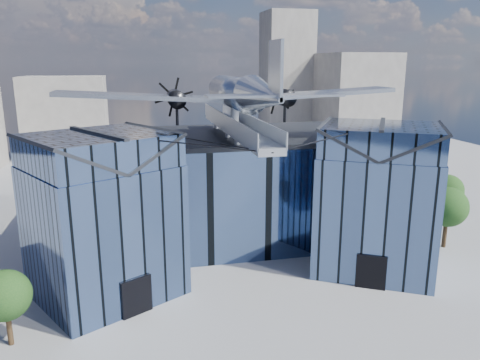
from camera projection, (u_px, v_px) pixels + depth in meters
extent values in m
plane|color=gray|center=(245.00, 273.00, 37.33)|extent=(120.00, 120.00, 0.00)
cube|color=#435B88|center=(224.00, 187.00, 44.69)|extent=(28.00, 14.00, 9.50)
cube|color=#222429|center=(224.00, 136.00, 43.48)|extent=(28.00, 14.00, 0.40)
cube|color=#435B88|center=(104.00, 232.00, 33.00)|extent=(11.79, 11.43, 9.50)
cube|color=#435B88|center=(98.00, 150.00, 31.57)|extent=(11.56, 11.20, 2.20)
cube|color=#222429|center=(66.00, 154.00, 30.10)|extent=(7.98, 9.23, 2.40)
cube|color=#222429|center=(128.00, 146.00, 33.05)|extent=(7.98, 9.23, 2.40)
cube|color=#222429|center=(97.00, 133.00, 31.29)|extent=(4.30, 7.10, 0.18)
cube|color=black|center=(137.00, 296.00, 30.96)|extent=(2.03, 1.32, 2.60)
cube|color=black|center=(158.00, 218.00, 35.96)|extent=(0.34, 0.34, 9.50)
cube|color=#435B88|center=(376.00, 212.00, 37.44)|extent=(11.79, 11.43, 9.50)
cube|color=#435B88|center=(381.00, 139.00, 36.01)|extent=(11.56, 11.20, 2.20)
cube|color=#222429|center=(351.00, 138.00, 36.67)|extent=(7.98, 9.23, 2.40)
cube|color=#222429|center=(412.00, 141.00, 35.36)|extent=(7.98, 9.23, 2.40)
cube|color=#222429|center=(382.00, 124.00, 35.73)|extent=(4.30, 7.10, 0.18)
cube|color=black|center=(371.00, 272.00, 34.54)|extent=(2.03, 1.32, 2.60)
cube|color=black|center=(320.00, 207.00, 38.75)|extent=(0.34, 0.34, 9.50)
cube|color=#A5AAB4|center=(236.00, 129.00, 37.93)|extent=(1.80, 21.00, 0.50)
cube|color=#A5AAB4|center=(225.00, 121.00, 37.58)|extent=(0.08, 21.00, 1.10)
cube|color=#A5AAB4|center=(247.00, 121.00, 37.96)|extent=(0.08, 21.00, 1.10)
cylinder|color=#A5AAB4|center=(216.00, 123.00, 47.08)|extent=(0.44, 0.44, 1.35)
cylinder|color=#A5AAB4|center=(228.00, 131.00, 41.41)|extent=(0.44, 0.44, 1.35)
cylinder|color=#A5AAB4|center=(237.00, 138.00, 37.62)|extent=(0.44, 0.44, 1.35)
cylinder|color=#A5AAB4|center=(235.00, 117.00, 38.17)|extent=(0.70, 0.70, 1.40)
cylinder|color=black|center=(180.00, 143.00, 29.65)|extent=(10.55, 6.08, 0.69)
cylinder|color=black|center=(334.00, 137.00, 31.87)|extent=(10.55, 6.08, 0.69)
cylinder|color=black|center=(203.00, 141.00, 35.54)|extent=(6.09, 17.04, 1.19)
cylinder|color=black|center=(279.00, 138.00, 36.81)|extent=(6.09, 17.04, 1.19)
cylinder|color=#B4B9C1|center=(235.00, 92.00, 37.69)|extent=(2.50, 11.00, 2.50)
sphere|color=#B4B9C1|center=(222.00, 89.00, 42.90)|extent=(2.50, 2.50, 2.50)
cube|color=black|center=(224.00, 82.00, 41.78)|extent=(1.60, 1.40, 0.50)
cone|color=#B4B9C1|center=(264.00, 96.00, 29.10)|extent=(2.50, 7.00, 2.50)
cube|color=#B4B9C1|center=(276.00, 71.00, 26.54)|extent=(0.18, 2.40, 3.40)
cube|color=#B4B9C1|center=(275.00, 96.00, 26.97)|extent=(8.00, 1.80, 0.14)
cube|color=#B4B9C1|center=(146.00, 97.00, 37.23)|extent=(14.00, 3.20, 1.08)
cylinder|color=black|center=(176.00, 99.00, 38.37)|extent=(1.44, 3.20, 1.44)
cone|color=black|center=(174.00, 97.00, 40.07)|extent=(0.70, 0.70, 0.70)
cube|color=black|center=(174.00, 97.00, 40.22)|extent=(1.05, 0.06, 3.33)
cube|color=black|center=(174.00, 97.00, 40.22)|extent=(2.53, 0.06, 2.53)
cube|color=black|center=(174.00, 97.00, 40.22)|extent=(3.33, 0.06, 1.05)
cylinder|color=black|center=(177.00, 115.00, 38.10)|extent=(0.24, 0.24, 1.75)
cube|color=#B4B9C1|center=(312.00, 94.00, 40.19)|extent=(14.00, 3.20, 1.08)
cylinder|color=black|center=(283.00, 97.00, 40.31)|extent=(1.44, 3.20, 1.44)
cone|color=black|center=(277.00, 96.00, 42.02)|extent=(0.70, 0.70, 0.70)
cube|color=black|center=(276.00, 96.00, 42.16)|extent=(1.05, 0.06, 3.33)
cube|color=black|center=(276.00, 96.00, 42.16)|extent=(2.53, 0.06, 2.53)
cube|color=black|center=(276.00, 96.00, 42.16)|extent=(3.33, 0.06, 1.05)
cylinder|color=black|center=(285.00, 112.00, 40.05)|extent=(0.24, 0.24, 1.75)
cube|color=gray|center=(353.00, 103.00, 87.32)|extent=(12.00, 14.00, 18.00)
cube|color=gray|center=(66.00, 116.00, 83.44)|extent=(14.00, 10.00, 14.00)
cube|color=gray|center=(286.00, 80.00, 93.69)|extent=(9.00, 9.00, 26.00)
cylinder|color=#372716|center=(9.00, 327.00, 27.66)|extent=(0.35, 0.35, 2.30)
sphere|color=#214518|center=(5.00, 296.00, 27.15)|extent=(3.33, 3.33, 3.01)
cylinder|color=#372716|center=(445.00, 233.00, 42.35)|extent=(0.49, 0.49, 2.74)
sphere|color=#214518|center=(448.00, 207.00, 41.75)|extent=(4.58, 4.58, 3.58)
cylinder|color=#372716|center=(445.00, 211.00, 48.71)|extent=(0.46, 0.46, 2.54)
sphere|color=#214518|center=(447.00, 190.00, 48.15)|extent=(4.32, 4.32, 3.33)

